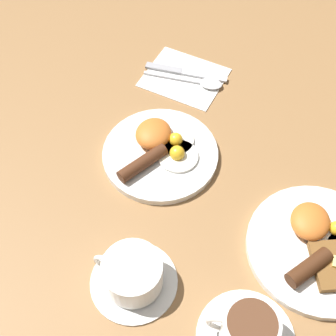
# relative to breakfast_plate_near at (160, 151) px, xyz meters

# --- Properties ---
(ground_plane) EXTENTS (3.00, 3.00, 0.00)m
(ground_plane) POSITION_rel_breakfast_plate_near_xyz_m (0.00, 0.00, -0.01)
(ground_plane) COLOR olive
(breakfast_plate_near) EXTENTS (0.23, 0.23, 0.05)m
(breakfast_plate_near) POSITION_rel_breakfast_plate_near_xyz_m (0.00, 0.00, 0.00)
(breakfast_plate_near) COLOR white
(breakfast_plate_near) RESTS_ON ground_plane
(breakfast_plate_far) EXTENTS (0.25, 0.25, 0.05)m
(breakfast_plate_far) POSITION_rel_breakfast_plate_near_xyz_m (0.10, 0.33, -0.00)
(breakfast_plate_far) COLOR white
(breakfast_plate_far) RESTS_ON ground_plane
(teacup_near) EXTENTS (0.15, 0.15, 0.07)m
(teacup_near) POSITION_rel_breakfast_plate_near_xyz_m (0.27, 0.06, 0.02)
(teacup_near) COLOR white
(teacup_near) RESTS_ON ground_plane
(teacup_far) EXTENTS (0.16, 0.16, 0.08)m
(teacup_far) POSITION_rel_breakfast_plate_near_xyz_m (0.29, 0.26, 0.02)
(teacup_far) COLOR white
(teacup_far) RESTS_ON ground_plane
(napkin) EXTENTS (0.17, 0.19, 0.01)m
(napkin) POSITION_rel_breakfast_plate_near_xyz_m (-0.23, -0.03, -0.01)
(napkin) COLOR white
(napkin) RESTS_ON ground_plane
(knife) EXTENTS (0.04, 0.19, 0.01)m
(knife) POSITION_rel_breakfast_plate_near_xyz_m (-0.24, -0.04, -0.01)
(knife) COLOR silver
(knife) RESTS_ON napkin
(spoon) EXTENTS (0.04, 0.18, 0.01)m
(spoon) POSITION_rel_breakfast_plate_near_xyz_m (-0.22, 0.02, -0.01)
(spoon) COLOR silver
(spoon) RESTS_ON napkin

